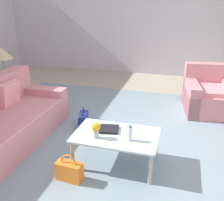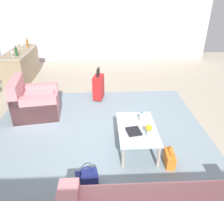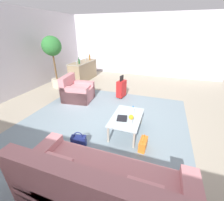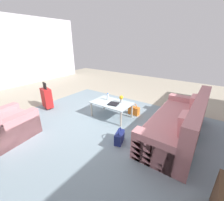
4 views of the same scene
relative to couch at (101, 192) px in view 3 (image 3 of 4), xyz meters
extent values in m
plane|color=#A89E89|center=(2.20, 0.60, -0.31)|extent=(12.00, 12.00, 0.00)
cube|color=silver|center=(7.26, 0.60, 1.24)|extent=(0.12, 8.00, 3.10)
cube|color=gray|center=(1.60, 0.80, -0.31)|extent=(5.20, 4.40, 0.01)
cube|color=#C67F84|center=(0.10, 0.00, -0.08)|extent=(0.96, 2.48, 0.45)
cube|color=#C67F84|center=(0.10, 1.12, -0.02)|extent=(0.96, 0.24, 0.58)
cube|color=pink|center=(-0.11, 0.56, 0.32)|extent=(0.17, 0.40, 0.41)
cube|color=pink|center=(-0.11, -0.56, 0.32)|extent=(0.16, 0.40, 0.41)
cube|color=#C67F84|center=(3.10, 2.20, -0.09)|extent=(1.02, 1.07, 0.44)
cube|color=#C67F84|center=(3.05, 2.57, 0.13)|extent=(0.92, 0.33, 0.88)
cube|color=#C67F84|center=(3.45, 2.25, -0.01)|extent=(0.33, 0.97, 0.60)
cube|color=#C67F84|center=(2.76, 2.15, -0.01)|extent=(0.33, 0.97, 0.60)
cube|color=pink|center=(3.11, 2.15, 0.17)|extent=(0.75, 0.78, 0.08)
cube|color=silver|center=(1.80, 0.10, 0.12)|extent=(1.08, 0.68, 0.02)
cylinder|color=#ADA899|center=(1.31, 0.39, -0.10)|extent=(0.05, 0.05, 0.41)
cylinder|color=#ADA899|center=(2.30, 0.39, -0.10)|extent=(0.05, 0.05, 0.41)
cylinder|color=#ADA899|center=(1.31, -0.19, -0.10)|extent=(0.05, 0.05, 0.41)
cylinder|color=#ADA899|center=(2.30, -0.19, -0.10)|extent=(0.05, 0.05, 0.41)
cylinder|color=silver|center=(2.00, 0.00, 0.22)|extent=(0.06, 0.06, 0.18)
cylinder|color=#2D6BBC|center=(2.00, 0.00, 0.32)|extent=(0.04, 0.04, 0.02)
cube|color=black|center=(1.68, 0.18, 0.14)|extent=(0.29, 0.27, 0.03)
cylinder|color=#B2B7BC|center=(1.58, -0.05, 0.18)|extent=(0.07, 0.07, 0.10)
sphere|color=gold|center=(1.58, -0.05, 0.28)|extent=(0.11, 0.11, 0.11)
cube|color=#937F60|center=(5.30, 3.20, 0.15)|extent=(1.78, 0.61, 0.92)
cube|color=#ADA899|center=(5.30, 3.20, 0.60)|extent=(1.82, 0.65, 0.03)
cylinder|color=silver|center=(4.68, 3.16, 0.61)|extent=(0.07, 0.07, 0.01)
cylinder|color=silver|center=(4.68, 3.16, 0.66)|extent=(0.01, 0.01, 0.08)
sphere|color=silver|center=(4.68, 3.16, 0.73)|extent=(0.08, 0.08, 0.08)
cylinder|color=silver|center=(5.10, 3.21, 0.61)|extent=(0.07, 0.07, 0.01)
cylinder|color=silver|center=(5.10, 3.21, 0.66)|extent=(0.01, 0.01, 0.08)
sphere|color=silver|center=(5.10, 3.21, 0.73)|extent=(0.08, 0.08, 0.08)
cylinder|color=silver|center=(5.51, 3.16, 0.61)|extent=(0.07, 0.07, 0.01)
cylinder|color=silver|center=(5.51, 3.16, 0.66)|extent=(0.01, 0.01, 0.08)
sphere|color=silver|center=(5.51, 3.16, 0.73)|extent=(0.08, 0.08, 0.08)
cylinder|color=silver|center=(5.93, 3.22, 0.61)|extent=(0.07, 0.07, 0.01)
cylinder|color=silver|center=(5.93, 3.22, 0.66)|extent=(0.01, 0.01, 0.08)
sphere|color=silver|center=(5.93, 3.22, 0.73)|extent=(0.08, 0.08, 0.08)
cylinder|color=#194C23|center=(4.78, 3.08, 0.72)|extent=(0.07, 0.07, 0.22)
cylinder|color=#194C23|center=(4.78, 3.08, 0.87)|extent=(0.03, 0.03, 0.08)
cylinder|color=brown|center=(5.83, 3.08, 0.72)|extent=(0.07, 0.07, 0.22)
cylinder|color=brown|center=(5.83, 3.08, 0.87)|extent=(0.03, 0.03, 0.08)
cube|color=red|center=(3.80, 0.80, 0.04)|extent=(0.44, 0.30, 0.60)
cube|color=black|center=(3.80, 0.80, 0.44)|extent=(0.24, 0.08, 0.20)
cylinder|color=black|center=(3.67, 0.83, -0.28)|extent=(0.03, 0.05, 0.05)
cylinder|color=black|center=(3.94, 0.77, -0.28)|extent=(0.03, 0.05, 0.05)
cube|color=navy|center=(1.00, 0.96, -0.19)|extent=(0.22, 0.35, 0.24)
torus|color=navy|center=(1.00, 0.96, -0.05)|extent=(0.07, 0.19, 0.20)
cube|color=orange|center=(1.35, -0.39, -0.19)|extent=(0.33, 0.16, 0.24)
torus|color=orange|center=(1.35, -0.39, -0.05)|extent=(0.20, 0.03, 0.20)
cylinder|color=#BCB299|center=(4.00, 3.80, -0.12)|extent=(0.47, 0.47, 0.37)
cylinder|color=brown|center=(4.00, 3.80, 0.59)|extent=(0.07, 0.07, 1.06)
sphere|color=#2D7533|center=(4.00, 3.80, 1.42)|extent=(0.77, 0.77, 0.77)
camera|label=1|loc=(2.53, -2.62, 1.73)|focal=40.00mm
camera|label=2|loc=(-1.35, 0.69, 2.33)|focal=35.00mm
camera|label=3|loc=(-1.19, -0.57, 2.00)|focal=24.00mm
camera|label=4|loc=(-0.40, 3.21, 1.72)|focal=24.00mm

